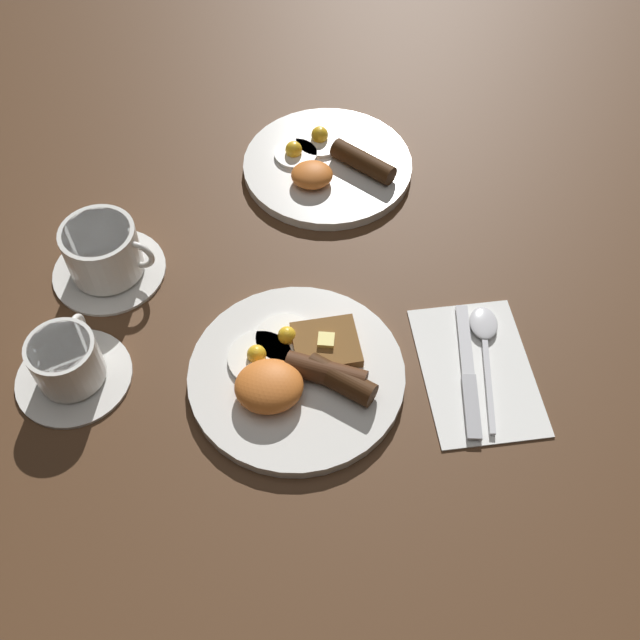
% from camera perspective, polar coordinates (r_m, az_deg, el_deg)
% --- Properties ---
extents(ground_plane, '(3.00, 3.00, 0.00)m').
position_cam_1_polar(ground_plane, '(0.92, -1.79, -4.48)').
color(ground_plane, '#4C301C').
extents(breakfast_plate_near, '(0.26, 0.26, 0.05)m').
position_cam_1_polar(breakfast_plate_near, '(0.90, -1.79, -4.10)').
color(breakfast_plate_near, silver).
rests_on(breakfast_plate_near, ground_plane).
extents(breakfast_plate_far, '(0.25, 0.25, 0.04)m').
position_cam_1_polar(breakfast_plate_far, '(1.15, 0.57, 11.75)').
color(breakfast_plate_far, silver).
rests_on(breakfast_plate_far, ground_plane).
extents(teacup_near, '(0.14, 0.14, 0.07)m').
position_cam_1_polar(teacup_near, '(0.94, -18.64, -3.19)').
color(teacup_near, silver).
rests_on(teacup_near, ground_plane).
extents(teacup_far, '(0.15, 0.15, 0.08)m').
position_cam_1_polar(teacup_far, '(1.03, -16.11, 4.84)').
color(teacup_far, silver).
rests_on(teacup_far, ground_plane).
extents(napkin, '(0.15, 0.21, 0.01)m').
position_cam_1_polar(napkin, '(0.94, 11.86, -3.75)').
color(napkin, white).
rests_on(napkin, ground_plane).
extents(knife, '(0.04, 0.19, 0.01)m').
position_cam_1_polar(knife, '(0.93, 11.25, -4.25)').
color(knife, silver).
rests_on(knife, napkin).
extents(spoon, '(0.05, 0.18, 0.01)m').
position_cam_1_polar(spoon, '(0.97, 12.43, -1.13)').
color(spoon, silver).
rests_on(spoon, napkin).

